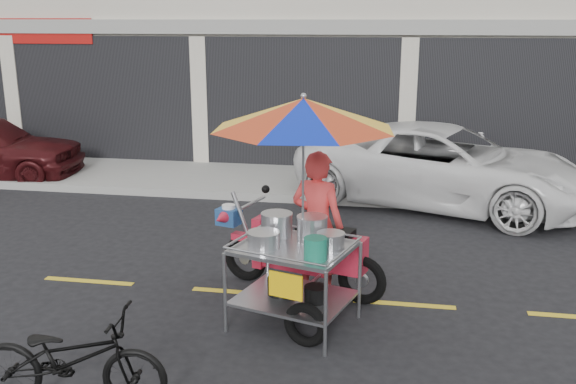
# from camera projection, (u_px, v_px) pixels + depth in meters

# --- Properties ---
(ground) EXTENTS (90.00, 90.00, 0.00)m
(ground) POSITION_uv_depth(u_px,v_px,m) (404.00, 304.00, 7.59)
(ground) COLOR black
(sidewalk) EXTENTS (45.00, 3.00, 0.15)m
(sidewalk) POSITION_uv_depth(u_px,v_px,m) (404.00, 184.00, 12.80)
(sidewalk) COLOR gray
(sidewalk) RESTS_ON ground
(centerline) EXTENTS (42.00, 0.10, 0.01)m
(centerline) POSITION_uv_depth(u_px,v_px,m) (404.00, 304.00, 7.59)
(centerline) COLOR gold
(centerline) RESTS_ON ground
(white_pickup) EXTENTS (5.70, 3.99, 1.44)m
(white_pickup) POSITION_uv_depth(u_px,v_px,m) (444.00, 166.00, 11.45)
(white_pickup) COLOR white
(white_pickup) RESTS_ON ground
(near_bicycle) EXTENTS (1.73, 0.73, 0.89)m
(near_bicycle) POSITION_uv_depth(u_px,v_px,m) (71.00, 359.00, 5.51)
(near_bicycle) COLOR black
(near_bicycle) RESTS_ON ground
(food_vendor_rig) EXTENTS (2.52, 2.51, 2.55)m
(food_vendor_rig) POSITION_uv_depth(u_px,v_px,m) (306.00, 177.00, 6.99)
(food_vendor_rig) COLOR black
(food_vendor_rig) RESTS_ON ground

